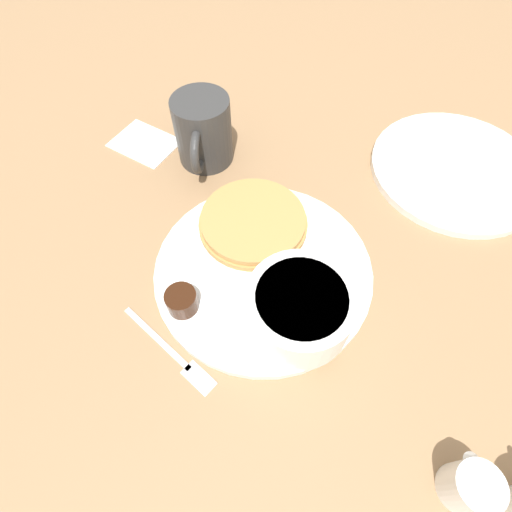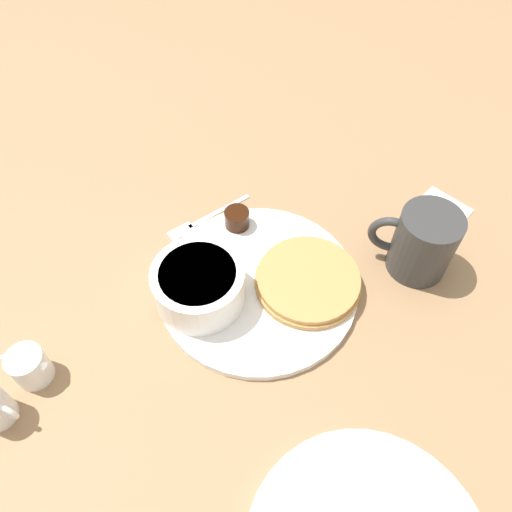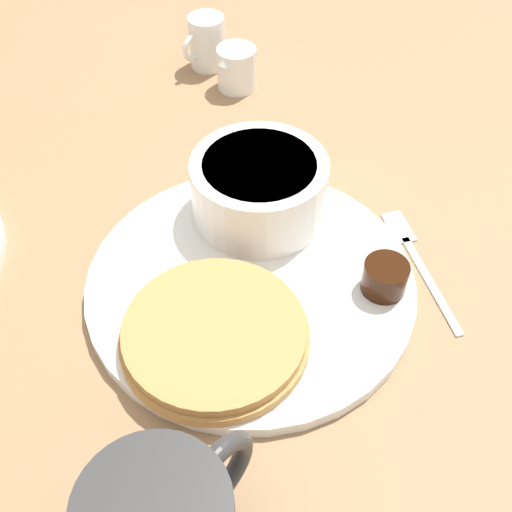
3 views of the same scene
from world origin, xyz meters
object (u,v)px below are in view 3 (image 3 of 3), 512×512
plate (251,283)px  creamer_pitcher_far (207,42)px  creamer_pitcher_near (237,68)px  bowl (259,187)px  fork (414,254)px

plate → creamer_pitcher_far: size_ratio=4.21×
plate → creamer_pitcher_near: creamer_pitcher_near is taller
creamer_pitcher_near → plate: bearing=-36.1°
plate → creamer_pitcher_far: creamer_pitcher_far is taller
creamer_pitcher_near → creamer_pitcher_far: size_ratio=0.99×
plate → creamer_pitcher_far: bearing=149.4°
bowl → fork: (0.12, 0.08, -0.04)m
plate → creamer_pitcher_far: (-0.31, 0.18, 0.03)m
creamer_pitcher_far → plate: bearing=-30.6°
plate → fork: size_ratio=2.01×
plate → bowl: bowl is taller
bowl → plate: bearing=-44.6°
fork → plate: bearing=-114.8°
plate → bowl: bearing=135.4°
creamer_pitcher_near → creamer_pitcher_far: (-0.06, 0.00, 0.01)m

